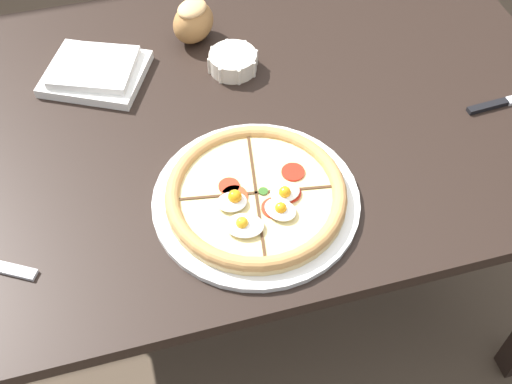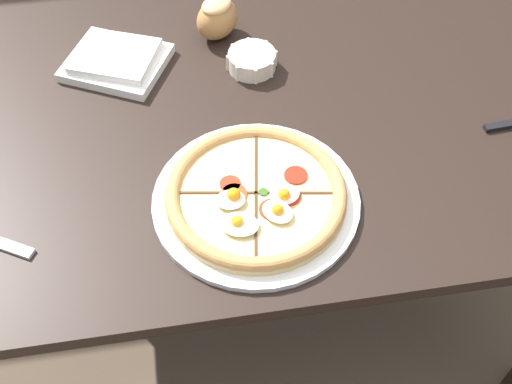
{
  "view_description": "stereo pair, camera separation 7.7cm",
  "coord_description": "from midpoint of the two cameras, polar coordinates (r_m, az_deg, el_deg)",
  "views": [
    {
      "loc": [
        -0.21,
        -0.91,
        1.65
      ],
      "look_at": [
        -0.03,
        -0.23,
        0.77
      ],
      "focal_mm": 45.0,
      "sensor_mm": 36.0,
      "label": 1
    },
    {
      "loc": [
        -0.14,
        -0.92,
        1.65
      ],
      "look_at": [
        -0.03,
        -0.23,
        0.77
      ],
      "focal_mm": 45.0,
      "sensor_mm": 36.0,
      "label": 2
    }
  ],
  "objects": [
    {
      "name": "napkin_folded",
      "position": [
        1.41,
        -10.8,
        11.37
      ],
      "size": [
        0.25,
        0.24,
        0.04
      ],
      "rotation": [
        0.0,
        0.0,
        -0.47
      ],
      "color": "silver",
      "rests_on": "dining_table"
    },
    {
      "name": "dining_table",
      "position": [
        1.37,
        1.26,
        4.39
      ],
      "size": [
        1.37,
        0.9,
        0.74
      ],
      "color": "black",
      "rests_on": "ground_plane"
    },
    {
      "name": "ramekin_bowl",
      "position": [
        1.38,
        1.26,
        11.58
      ],
      "size": [
        0.11,
        0.11,
        0.04
      ],
      "color": "silver",
      "rests_on": "dining_table"
    },
    {
      "name": "pizza",
      "position": [
        1.13,
        1.96,
        -0.46
      ],
      "size": [
        0.37,
        0.37,
        0.05
      ],
      "color": "white",
      "rests_on": "dining_table"
    },
    {
      "name": "bread_piece_near",
      "position": [
        1.45,
        -1.91,
        15.21
      ],
      "size": [
        0.13,
        0.13,
        0.09
      ],
      "rotation": [
        0.0,
        0.0,
        0.71
      ],
      "color": "#A3703D",
      "rests_on": "dining_table"
    },
    {
      "name": "ground_plane",
      "position": [
        1.89,
        0.92,
        -9.04
      ],
      "size": [
        12.0,
        12.0,
        0.0
      ],
      "primitive_type": "plane",
      "color": "brown"
    }
  ]
}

